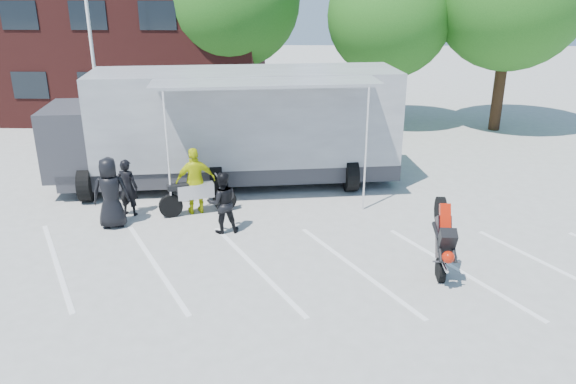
# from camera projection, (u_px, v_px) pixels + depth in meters

# --- Properties ---
(ground) EXTENTS (100.00, 100.00, 0.00)m
(ground) POSITION_uv_depth(u_px,v_px,m) (242.00, 288.00, 12.45)
(ground) COLOR #AAAAA4
(ground) RESTS_ON ground
(parking_bay_lines) EXTENTS (18.09, 13.33, 0.01)m
(parking_bay_lines) POSITION_uv_depth(u_px,v_px,m) (247.00, 266.00, 13.38)
(parking_bay_lines) COLOR white
(parking_bay_lines) RESTS_ON ground
(office_building) EXTENTS (18.00, 8.00, 7.00)m
(office_building) POSITION_uv_depth(u_px,v_px,m) (82.00, 42.00, 28.34)
(office_building) COLOR #471916
(office_building) RESTS_ON ground
(flagpole) EXTENTS (1.61, 0.12, 8.00)m
(flagpole) POSITION_uv_depth(u_px,v_px,m) (95.00, 20.00, 20.20)
(flagpole) COLOR white
(flagpole) RESTS_ON ground
(tree_left) EXTENTS (6.12, 6.12, 8.64)m
(tree_left) POSITION_uv_depth(u_px,v_px,m) (233.00, 0.00, 25.50)
(tree_left) COLOR #382314
(tree_left) RESTS_ON ground
(tree_mid) EXTENTS (5.44, 5.44, 7.68)m
(tree_mid) POSITION_uv_depth(u_px,v_px,m) (389.00, 16.00, 24.58)
(tree_mid) COLOR #382314
(tree_mid) RESTS_ON ground
(transporter_truck) EXTENTS (12.49, 7.28, 3.76)m
(transporter_truck) POSITION_uv_depth(u_px,v_px,m) (233.00, 183.00, 18.91)
(transporter_truck) COLOR #9C9FA4
(transporter_truck) RESTS_ON ground
(parked_motorcycle) EXTENTS (2.42, 1.50, 1.20)m
(parked_motorcycle) POSITION_uv_depth(u_px,v_px,m) (199.00, 214.00, 16.43)
(parked_motorcycle) COLOR #B0B0B5
(parked_motorcycle) RESTS_ON ground
(stunt_bike_rider) EXTENTS (0.85, 1.69, 1.96)m
(stunt_bike_rider) POSITION_uv_depth(u_px,v_px,m) (435.00, 267.00, 13.39)
(stunt_bike_rider) COLOR black
(stunt_bike_rider) RESTS_ON ground
(spectator_leather_a) EXTENTS (1.08, 0.83, 1.98)m
(spectator_leather_a) POSITION_uv_depth(u_px,v_px,m) (110.00, 193.00, 15.24)
(spectator_leather_a) COLOR black
(spectator_leather_a) RESTS_ON ground
(spectator_leather_b) EXTENTS (0.68, 0.52, 1.68)m
(spectator_leather_b) POSITION_uv_depth(u_px,v_px,m) (128.00, 187.00, 16.08)
(spectator_leather_b) COLOR black
(spectator_leather_b) RESTS_ON ground
(spectator_leather_c) EXTENTS (0.97, 0.85, 1.70)m
(spectator_leather_c) POSITION_uv_depth(u_px,v_px,m) (222.00, 203.00, 14.95)
(spectator_leather_c) COLOR black
(spectator_leather_c) RESTS_ON ground
(spectator_hivis) EXTENTS (1.25, 0.87, 1.97)m
(spectator_hivis) POSITION_uv_depth(u_px,v_px,m) (195.00, 181.00, 16.16)
(spectator_hivis) COLOR #CBD70B
(spectator_hivis) RESTS_ON ground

